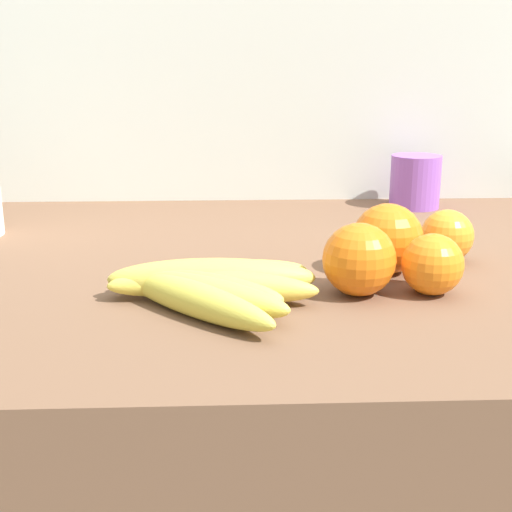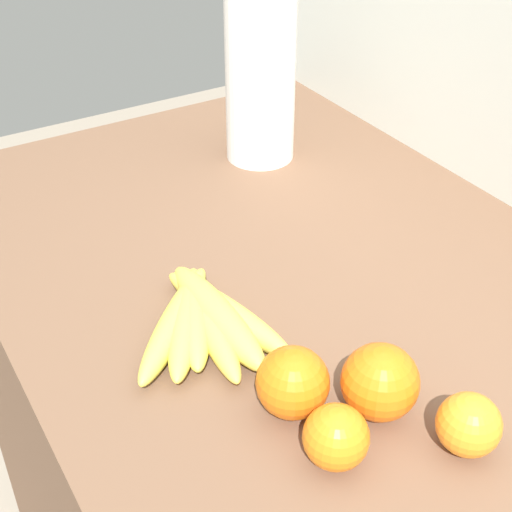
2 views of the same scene
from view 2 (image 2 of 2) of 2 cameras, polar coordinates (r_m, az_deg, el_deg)
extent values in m
ellipsoid|color=#DAD14C|center=(0.87, -6.28, -5.09)|extent=(0.18, 0.18, 0.03)
ellipsoid|color=#E5D24C|center=(0.87, -5.40, -4.99)|extent=(0.19, 0.14, 0.04)
ellipsoid|color=#D8D14C|center=(0.88, -4.75, -4.72)|extent=(0.18, 0.11, 0.04)
ellipsoid|color=#E9C74C|center=(0.87, -3.69, -5.02)|extent=(0.22, 0.08, 0.03)
ellipsoid|color=#D6C74C|center=(0.87, -3.03, -4.57)|extent=(0.21, 0.05, 0.04)
ellipsoid|color=#E2D04C|center=(0.88, -2.27, -4.40)|extent=(0.22, 0.08, 0.04)
sphere|color=orange|center=(0.76, 16.07, -12.37)|extent=(0.06, 0.06, 0.06)
sphere|color=orange|center=(0.73, 6.18, -13.70)|extent=(0.07, 0.07, 0.07)
sphere|color=orange|center=(0.77, 9.53, -9.55)|extent=(0.08, 0.08, 0.08)
sphere|color=orange|center=(0.77, 2.84, -9.71)|extent=(0.08, 0.08, 0.08)
cylinder|color=white|center=(1.20, 0.33, 13.86)|extent=(0.11, 0.11, 0.29)
cylinder|color=gray|center=(1.20, 0.33, 14.53)|extent=(0.02, 0.02, 0.32)
camera|label=1|loc=(0.76, -53.00, -7.40)|focal=47.30mm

